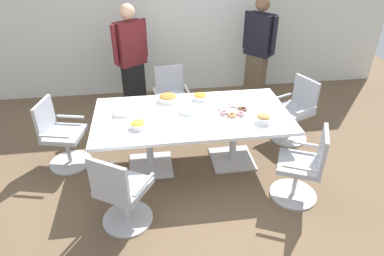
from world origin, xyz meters
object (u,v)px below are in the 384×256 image
object	(u,v)px
office_chair_1	(303,169)
snack_bowl_pretzels	(168,98)
snack_bowl_cookies	(263,119)
napkin_pile	(121,113)
conference_table	(192,123)
plate_stack	(187,112)
donut_platter	(232,110)
office_chair_0	(121,194)
person_standing_1	(258,50)
snack_bowl_chips_yellow	(138,125)
person_standing_0	(132,59)
office_chair_4	(61,137)
snack_bowl_chips_orange	(200,97)
office_chair_3	(171,100)
office_chair_2	(294,113)

from	to	relation	value
office_chair_1	snack_bowl_pretzels	world-z (taller)	office_chair_1
snack_bowl_pretzels	snack_bowl_cookies	bearing A→B (deg)	-33.92
snack_bowl_cookies	napkin_pile	distance (m)	1.72
conference_table	plate_stack	size ratio (longest dim) A/B	11.94
donut_platter	office_chair_0	bearing A→B (deg)	-145.26
conference_table	donut_platter	distance (m)	0.53
person_standing_1	snack_bowl_chips_yellow	world-z (taller)	person_standing_1
person_standing_0	snack_bowl_cookies	bearing A→B (deg)	95.66
donut_platter	plate_stack	size ratio (longest dim) A/B	1.79
office_chair_4	snack_bowl_chips_orange	size ratio (longest dim) A/B	4.75
snack_bowl_pretzels	snack_bowl_cookies	xyz separation A→B (m)	(1.07, -0.72, 0.01)
person_standing_0	snack_bowl_cookies	distance (m)	2.46
office_chair_4	person_standing_1	size ratio (longest dim) A/B	0.51
snack_bowl_pretzels	napkin_pile	world-z (taller)	snack_bowl_pretzels
conference_table	office_chair_1	world-z (taller)	office_chair_1
office_chair_0	person_standing_0	distance (m)	2.60
napkin_pile	donut_platter	bearing A→B (deg)	-4.83
office_chair_3	conference_table	bearing A→B (deg)	92.99
snack_bowl_chips_orange	snack_bowl_chips_yellow	world-z (taller)	snack_bowl_chips_yellow
snack_bowl_chips_yellow	person_standing_0	bearing A→B (deg)	92.63
donut_platter	plate_stack	distance (m)	0.56
office_chair_0	snack_bowl_chips_orange	bearing A→B (deg)	84.48
office_chair_1	person_standing_1	bearing A→B (deg)	20.28
office_chair_3	office_chair_0	bearing A→B (deg)	65.58
office_chair_3	snack_bowl_chips_yellow	world-z (taller)	office_chair_3
office_chair_1	office_chair_4	size ratio (longest dim) A/B	1.00
donut_platter	office_chair_2	bearing A→B (deg)	23.20
office_chair_1	office_chair_2	size ratio (longest dim) A/B	1.00
person_standing_1	plate_stack	bearing A→B (deg)	99.21
snack_bowl_chips_orange	office_chair_4	bearing A→B (deg)	-175.37
person_standing_0	snack_bowl_pretzels	xyz separation A→B (m)	(0.47, -1.20, -0.13)
conference_table	office_chair_1	size ratio (longest dim) A/B	2.64
conference_table	snack_bowl_pretzels	xyz separation A→B (m)	(-0.27, 0.40, 0.17)
office_chair_3	plate_stack	distance (m)	1.12
office_chair_3	person_standing_0	distance (m)	0.92
office_chair_4	donut_platter	bearing A→B (deg)	97.09
office_chair_0	snack_bowl_cookies	xyz separation A→B (m)	(1.66, 0.63, 0.40)
snack_bowl_chips_yellow	snack_bowl_pretzels	distance (m)	0.75
office_chair_2	person_standing_0	size ratio (longest dim) A/B	0.52
office_chair_1	snack_bowl_chips_orange	distance (m)	1.59
office_chair_4	plate_stack	world-z (taller)	office_chair_4
napkin_pile	person_standing_1	bearing A→B (deg)	35.98
office_chair_1	napkin_pile	size ratio (longest dim) A/B	5.44
person_standing_0	snack_bowl_pretzels	size ratio (longest dim) A/B	6.88
office_chair_1	snack_bowl_pretzels	distance (m)	1.90
office_chair_1	office_chair_2	distance (m)	1.32
person_standing_0	napkin_pile	xyz separation A→B (m)	(-0.12, -1.49, -0.15)
napkin_pile	office_chair_2	bearing A→B (deg)	7.89
office_chair_0	office_chair_1	world-z (taller)	same
donut_platter	plate_stack	xyz separation A→B (m)	(-0.56, 0.05, -0.00)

